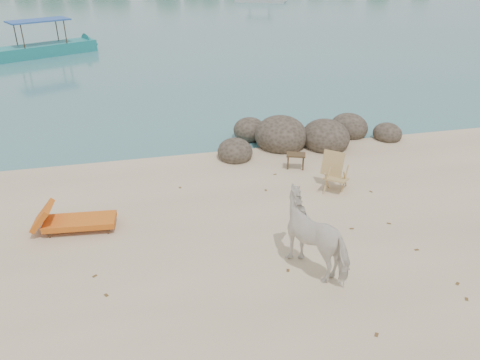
{
  "coord_description": "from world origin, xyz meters",
  "views": [
    {
      "loc": [
        -2.86,
        -7.53,
        5.94
      ],
      "look_at": [
        -0.63,
        2.0,
        1.0
      ],
      "focal_mm": 35.0,
      "sensor_mm": 36.0,
      "label": 1
    }
  ],
  "objects_px": {
    "deck_chair": "(336,174)",
    "side_table": "(296,162)",
    "cow": "(318,235)",
    "boat_near": "(39,26)",
    "lounge_chair": "(80,219)",
    "boulders": "(302,136)"
  },
  "relations": [
    {
      "from": "deck_chair",
      "to": "lounge_chair",
      "type": "bearing_deg",
      "value": -135.09
    },
    {
      "from": "deck_chair",
      "to": "side_table",
      "type": "bearing_deg",
      "value": 151.35
    },
    {
      "from": "boulders",
      "to": "side_table",
      "type": "relative_size",
      "value": 11.72
    },
    {
      "from": "lounge_chair",
      "to": "boulders",
      "type": "bearing_deg",
      "value": 35.27
    },
    {
      "from": "boulders",
      "to": "boat_near",
      "type": "distance_m",
      "value": 19.76
    },
    {
      "from": "cow",
      "to": "lounge_chair",
      "type": "bearing_deg",
      "value": -58.15
    },
    {
      "from": "boulders",
      "to": "side_table",
      "type": "height_order",
      "value": "boulders"
    },
    {
      "from": "deck_chair",
      "to": "boat_near",
      "type": "relative_size",
      "value": 0.14
    },
    {
      "from": "side_table",
      "to": "deck_chair",
      "type": "height_order",
      "value": "deck_chair"
    },
    {
      "from": "deck_chair",
      "to": "boat_near",
      "type": "bearing_deg",
      "value": 157.13
    },
    {
      "from": "cow",
      "to": "boat_near",
      "type": "relative_size",
      "value": 0.26
    },
    {
      "from": "cow",
      "to": "boat_near",
      "type": "xyz_separation_m",
      "value": [
        -8.29,
        23.21,
        0.91
      ]
    },
    {
      "from": "boat_near",
      "to": "lounge_chair",
      "type": "bearing_deg",
      "value": -107.49
    },
    {
      "from": "lounge_chair",
      "to": "deck_chair",
      "type": "xyz_separation_m",
      "value": [
        6.53,
        0.47,
        0.19
      ]
    },
    {
      "from": "cow",
      "to": "lounge_chair",
      "type": "distance_m",
      "value": 5.44
    },
    {
      "from": "side_table",
      "to": "lounge_chair",
      "type": "xyz_separation_m",
      "value": [
        -5.94,
        -2.03,
        0.08
      ]
    },
    {
      "from": "cow",
      "to": "deck_chair",
      "type": "xyz_separation_m",
      "value": [
        1.73,
        3.0,
        -0.27
      ]
    },
    {
      "from": "cow",
      "to": "lounge_chair",
      "type": "height_order",
      "value": "cow"
    },
    {
      "from": "deck_chair",
      "to": "boat_near",
      "type": "height_order",
      "value": "boat_near"
    },
    {
      "from": "boulders",
      "to": "lounge_chair",
      "type": "xyz_separation_m",
      "value": [
        -6.81,
        -3.89,
        0.05
      ]
    },
    {
      "from": "boulders",
      "to": "lounge_chair",
      "type": "relative_size",
      "value": 3.22
    },
    {
      "from": "lounge_chair",
      "to": "cow",
      "type": "bearing_deg",
      "value": -22.23
    }
  ]
}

